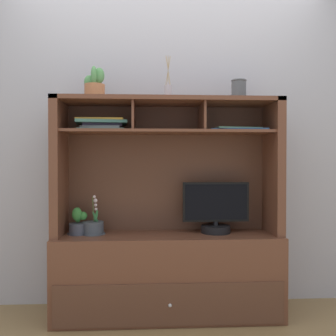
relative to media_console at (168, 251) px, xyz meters
name	(u,v)px	position (x,y,z in m)	size (l,w,h in m)	color
floor_plane	(168,316)	(0.00, -0.01, -0.47)	(6.00, 6.00, 0.02)	olive
back_wall	(166,125)	(0.00, 0.25, 0.94)	(6.00, 0.02, 2.80)	#B4B3BE
media_console	(168,251)	(0.00, 0.00, 0.00)	(1.60, 0.48, 1.56)	brown
tv_monitor	(216,211)	(0.35, 0.01, 0.29)	(0.48, 0.21, 0.37)	black
potted_orchid	(93,228)	(-0.54, 0.01, 0.18)	(0.17, 0.17, 0.28)	#454C57
potted_fern	(79,224)	(-0.64, 0.02, 0.20)	(0.16, 0.16, 0.19)	#464A58
magazine_stack_left	(102,125)	(-0.48, 0.01, 0.92)	(0.38, 0.27, 0.08)	#516D61
magazine_stack_centre	(238,129)	(0.50, -0.04, 0.88)	(0.42, 0.24, 0.02)	navy
diffuser_bottle	(168,91)	(0.00, -0.02, 1.15)	(0.05, 0.05, 0.31)	#BCB3BC
potted_succulent	(95,86)	(-0.52, -0.02, 1.18)	(0.16, 0.16, 0.23)	#B77046
ceramic_vase	(239,90)	(0.52, 0.02, 1.18)	(0.11, 0.11, 0.15)	#515458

